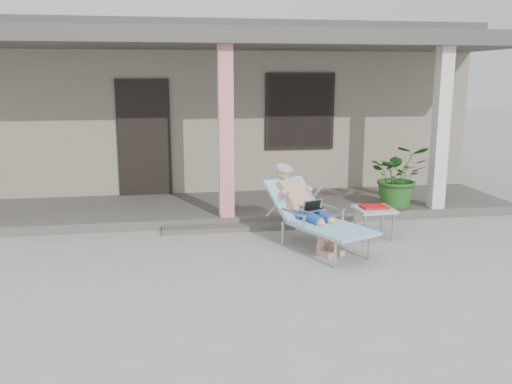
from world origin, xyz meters
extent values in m
plane|color=#9E9E99|center=(0.00, 0.00, 0.00)|extent=(60.00, 60.00, 0.00)
cube|color=gray|center=(0.00, 6.50, 1.50)|extent=(10.00, 5.00, 3.00)
cube|color=#474442|center=(0.00, 6.50, 3.15)|extent=(10.40, 5.40, 0.30)
cube|color=black|center=(-1.30, 3.97, 1.20)|extent=(0.95, 0.06, 2.10)
cube|color=black|center=(1.60, 3.97, 1.65)|extent=(1.20, 0.06, 1.30)
cube|color=black|center=(1.60, 3.96, 1.65)|extent=(1.32, 0.05, 1.42)
cube|color=#605B56|center=(0.00, 3.00, 0.07)|extent=(10.00, 2.00, 0.15)
cube|color=red|center=(0.00, 2.15, 1.45)|extent=(0.22, 0.22, 2.61)
cube|color=silver|center=(3.50, 2.15, 1.45)|extent=(0.22, 0.22, 2.61)
cube|color=#474442|center=(0.00, 3.00, 2.88)|extent=(10.00, 2.30, 0.24)
cube|color=#605B56|center=(0.00, 1.85, 0.04)|extent=(2.00, 0.30, 0.07)
cylinder|color=#B7B7BC|center=(1.09, -0.02, 0.17)|extent=(0.04, 0.04, 0.34)
cylinder|color=#B7B7BC|center=(1.61, 0.20, 0.17)|extent=(0.04, 0.04, 0.34)
cylinder|color=#B7B7BC|center=(0.65, 0.98, 0.17)|extent=(0.04, 0.04, 0.34)
cylinder|color=#B7B7BC|center=(1.17, 1.20, 0.17)|extent=(0.04, 0.04, 0.34)
cube|color=#B7B7BC|center=(1.18, 0.47, 0.35)|extent=(0.97, 1.26, 0.03)
cube|color=#92DCE2|center=(1.18, 0.47, 0.38)|extent=(1.07, 1.32, 0.04)
cube|color=#B7B7BC|center=(0.85, 1.21, 0.57)|extent=(0.74, 0.72, 0.45)
cube|color=#92DCE2|center=(0.85, 1.21, 0.60)|extent=(0.85, 0.81, 0.51)
cylinder|color=#B3B3B6|center=(0.75, 1.45, 1.01)|extent=(0.30, 0.30, 0.12)
cube|color=silver|center=(1.02, 0.83, 0.53)|extent=(0.37, 0.32, 0.21)
cube|color=#B6B6B1|center=(2.02, 1.13, 0.42)|extent=(0.54, 0.54, 0.04)
cylinder|color=#B7B7BC|center=(1.81, 0.92, 0.20)|extent=(0.04, 0.04, 0.40)
cylinder|color=#B7B7BC|center=(2.23, 0.92, 0.20)|extent=(0.04, 0.04, 0.40)
cylinder|color=#B7B7BC|center=(1.81, 1.35, 0.20)|extent=(0.04, 0.04, 0.40)
cylinder|color=#B7B7BC|center=(2.23, 1.35, 0.20)|extent=(0.04, 0.04, 0.40)
cube|color=red|center=(2.02, 1.13, 0.46)|extent=(0.38, 0.28, 0.03)
cube|color=black|center=(2.02, 1.27, 0.45)|extent=(0.37, 0.03, 0.04)
imported|color=#26591E|center=(2.88, 2.25, 0.68)|extent=(1.16, 1.07, 1.06)
camera|label=1|loc=(-0.87, -6.05, 2.28)|focal=38.00mm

